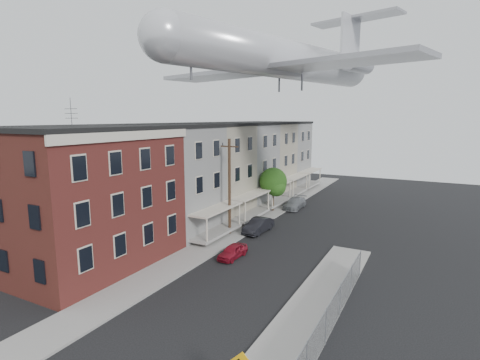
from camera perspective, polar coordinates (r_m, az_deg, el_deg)
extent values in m
plane|color=black|center=(19.38, -14.47, -25.00)|extent=(120.00, 120.00, 0.00)
cube|color=gray|center=(40.74, 2.70, -5.94)|extent=(3.00, 62.00, 0.12)
cube|color=gray|center=(21.41, 9.42, -21.02)|extent=(3.00, 26.00, 0.12)
cube|color=gray|center=(40.17, 4.58, -6.17)|extent=(0.15, 62.00, 0.14)
cube|color=gray|center=(21.82, 5.57, -20.26)|extent=(0.15, 26.00, 0.14)
cube|color=black|center=(30.21, -22.92, -2.51)|extent=(10.00, 12.00, 10.00)
cube|color=black|center=(29.65, -23.56, 7.28)|extent=(10.30, 12.30, 0.30)
cube|color=beige|center=(25.91, -16.38, 6.49)|extent=(0.16, 12.20, 0.60)
cylinder|color=#515156|center=(26.83, -24.34, 9.23)|extent=(0.04, 0.04, 2.00)
cube|color=#60605E|center=(36.83, -11.49, 0.10)|extent=(10.00, 7.00, 10.00)
cube|color=black|center=(36.37, -11.75, 8.13)|extent=(10.25, 7.00, 0.30)
cube|color=gray|center=(34.52, -3.54, -7.96)|extent=(1.80, 6.40, 0.25)
cube|color=beige|center=(33.93, -3.58, -4.41)|extent=(1.90, 6.50, 0.15)
cube|color=#756C5C|center=(42.42, -5.52, 1.46)|extent=(10.00, 7.00, 10.00)
cube|color=black|center=(42.02, -5.63, 8.43)|extent=(10.25, 7.00, 0.30)
cube|color=gray|center=(40.42, 1.63, -5.33)|extent=(1.80, 6.40, 0.25)
cube|color=beige|center=(39.92, 1.64, -2.28)|extent=(1.90, 6.50, 0.15)
cube|color=#60605E|center=(48.37, -0.97, 2.49)|extent=(10.00, 7.00, 10.00)
cube|color=black|center=(48.02, -0.99, 8.60)|extent=(10.25, 7.00, 0.30)
cube|color=gray|center=(46.63, 5.43, -3.37)|extent=(1.80, 6.40, 0.25)
cube|color=beige|center=(46.20, 5.47, -0.71)|extent=(1.90, 6.50, 0.15)
cube|color=#756C5C|center=(54.58, 2.56, 3.28)|extent=(10.00, 7.00, 10.00)
cube|color=black|center=(54.26, 2.60, 8.69)|extent=(10.25, 7.00, 0.30)
cube|color=gray|center=(53.04, 8.31, -1.86)|extent=(1.80, 6.40, 0.25)
cube|color=beige|center=(52.66, 8.36, 0.49)|extent=(1.90, 6.50, 0.15)
cube|color=#60605E|center=(60.95, 5.37, 3.90)|extent=(10.00, 7.00, 10.00)
cube|color=black|center=(60.67, 5.45, 8.74)|extent=(10.25, 7.00, 0.30)
cube|color=gray|center=(59.58, 10.56, -0.67)|extent=(1.80, 6.40, 0.25)
cube|color=beige|center=(59.24, 10.62, 1.42)|extent=(1.90, 6.50, 0.15)
cylinder|color=gray|center=(19.78, 12.93, -20.92)|extent=(0.06, 0.06, 1.90)
cylinder|color=gray|center=(22.36, 15.01, -17.24)|extent=(0.06, 0.06, 1.90)
cylinder|color=gray|center=(25.03, 16.59, -14.31)|extent=(0.06, 0.06, 1.90)
cylinder|color=gray|center=(27.77, 17.84, -11.95)|extent=(0.06, 0.06, 1.90)
cube|color=gray|center=(19.34, 13.04, -18.62)|extent=(0.04, 18.00, 0.04)
cube|color=gray|center=(19.78, 12.93, -20.92)|extent=(0.02, 18.00, 1.80)
cylinder|color=black|center=(34.57, -1.61, -1.16)|extent=(0.26, 0.26, 9.00)
cube|color=black|center=(34.08, -1.64, 5.13)|extent=(1.80, 0.12, 0.12)
cylinder|color=black|center=(34.41, -2.66, 5.50)|extent=(0.08, 0.08, 0.25)
cylinder|color=black|center=(33.73, -0.60, 5.43)|extent=(0.08, 0.08, 0.25)
cylinder|color=black|center=(43.98, 5.04, -3.28)|extent=(0.24, 0.24, 2.40)
sphere|color=#1D4512|center=(43.51, 5.09, -0.19)|extent=(3.20, 3.20, 3.20)
sphere|color=#1D4512|center=(43.15, 5.54, -1.04)|extent=(2.24, 2.24, 2.24)
imported|color=maroon|center=(29.84, -1.12, -10.81)|extent=(1.40, 3.18, 1.07)
imported|color=black|center=(36.10, 2.81, -6.95)|extent=(1.69, 4.21, 1.36)
imported|color=slate|center=(45.82, 8.36, -3.52)|extent=(1.91, 4.57, 1.32)
cylinder|color=silver|center=(36.60, 6.68, 17.86)|extent=(10.51, 26.60, 3.55)
sphere|color=silver|center=(27.29, -11.41, 20.66)|extent=(3.55, 3.55, 3.55)
cone|color=silver|center=(47.84, 16.59, 15.55)|extent=(4.31, 4.15, 3.55)
cube|color=#939399|center=(35.15, 4.96, 16.41)|extent=(26.90, 11.58, 0.39)
cylinder|color=#939399|center=(45.83, 11.22, 16.32)|extent=(2.89, 4.75, 1.77)
cylinder|color=#939399|center=(43.24, 17.46, 16.49)|extent=(2.89, 4.75, 1.77)
cube|color=silver|center=(47.81, 16.45, 19.32)|extent=(1.39, 4.14, 6.21)
cube|color=#939399|center=(49.36, 17.25, 22.38)|extent=(10.92, 5.58, 0.28)
cylinder|color=#515156|center=(28.31, -7.47, 16.25)|extent=(0.18, 0.18, 1.33)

